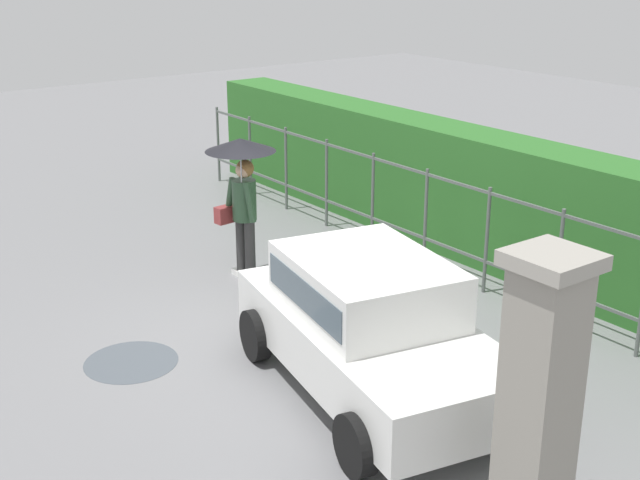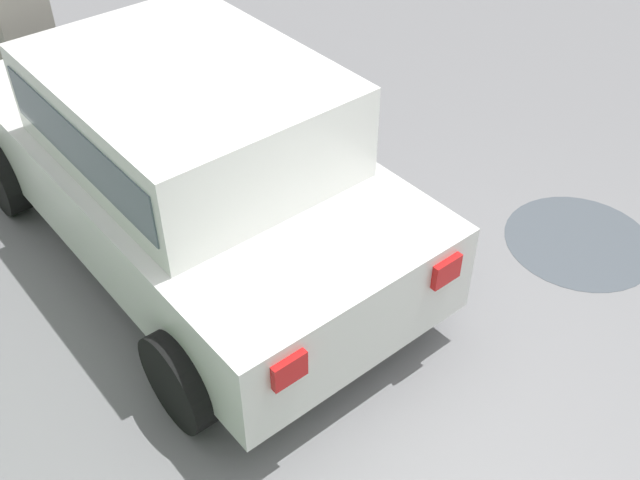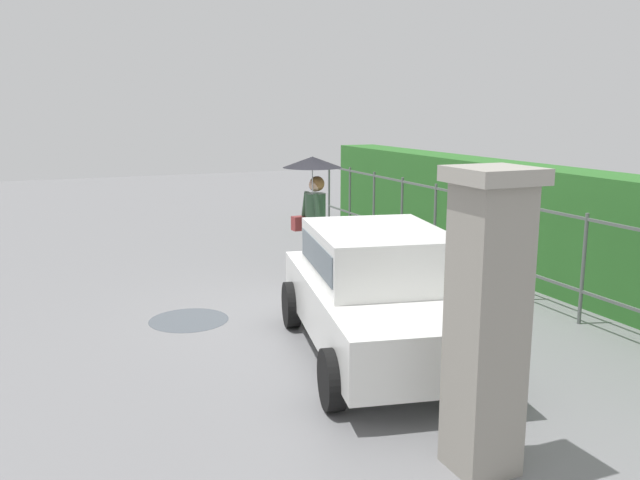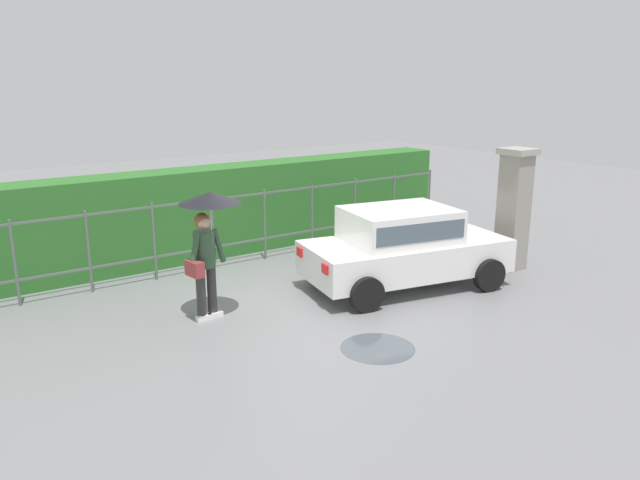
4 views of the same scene
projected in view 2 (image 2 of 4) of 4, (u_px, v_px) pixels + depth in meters
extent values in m
plane|color=slate|center=(425.00, 398.00, 4.35)|extent=(40.00, 40.00, 0.00)
cube|color=white|center=(185.00, 178.00, 5.04)|extent=(3.95, 2.34, 0.60)
cube|color=white|center=(186.00, 109.00, 4.56)|extent=(2.15, 1.79, 0.60)
cube|color=#4C5B66|center=(186.00, 107.00, 4.55)|extent=(2.00, 1.78, 0.33)
cylinder|color=black|center=(4.00, 175.00, 5.55)|extent=(0.62, 0.29, 0.60)
cylinder|color=black|center=(196.00, 102.00, 6.36)|extent=(0.62, 0.29, 0.60)
cylinder|color=black|center=(181.00, 380.00, 4.08)|extent=(0.62, 0.29, 0.60)
cylinder|color=black|center=(400.00, 251.00, 4.90)|extent=(0.62, 0.29, 0.60)
cube|color=red|center=(288.00, 369.00, 3.59)|extent=(0.10, 0.21, 0.16)
cube|color=red|center=(445.00, 270.00, 4.12)|extent=(0.10, 0.21, 0.16)
cylinder|color=#4C545B|center=(579.00, 241.00, 5.43)|extent=(1.08, 1.08, 0.00)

